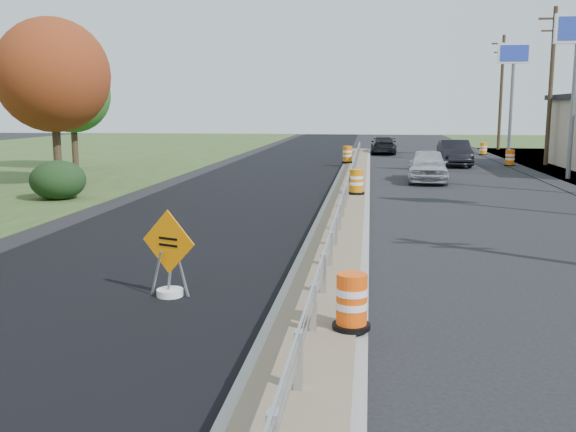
# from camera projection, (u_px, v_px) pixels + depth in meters

# --- Properties ---
(ground) EXTENTS (140.00, 140.00, 0.00)m
(ground) POSITION_uv_depth(u_px,v_px,m) (339.00, 238.00, 17.29)
(ground) COLOR black
(ground) RESTS_ON ground
(milled_overlay) EXTENTS (7.20, 120.00, 0.01)m
(milled_overlay) POSITION_uv_depth(u_px,v_px,m) (248.00, 189.00, 27.62)
(milled_overlay) COLOR black
(milled_overlay) RESTS_ON ground
(median) EXTENTS (1.60, 55.00, 0.23)m
(median) POSITION_uv_depth(u_px,v_px,m) (349.00, 195.00, 25.10)
(median) COLOR gray
(median) RESTS_ON ground
(guardrail) EXTENTS (0.10, 46.15, 0.72)m
(guardrail) POSITION_uv_depth(u_px,v_px,m) (350.00, 176.00, 25.97)
(guardrail) COLOR silver
(guardrail) RESTS_ON median
(pylon_sign_north) EXTENTS (2.20, 0.30, 7.90)m
(pylon_sign_north) POSITION_uv_depth(u_px,v_px,m) (513.00, 64.00, 44.26)
(pylon_sign_north) COLOR slate
(pylon_sign_north) RESTS_ON ground
(utility_pole_nmid) EXTENTS (1.90, 0.26, 9.40)m
(utility_pole_nmid) POSITION_uv_depth(u_px,v_px,m) (551.00, 83.00, 38.52)
(utility_pole_nmid) COLOR #473523
(utility_pole_nmid) RESTS_ON ground
(utility_pole_north) EXTENTS (1.90, 0.26, 9.40)m
(utility_pole_north) POSITION_uv_depth(u_px,v_px,m) (501.00, 90.00, 53.19)
(utility_pole_north) COLOR #473523
(utility_pole_north) RESTS_ON ground
(hedge_north) EXTENTS (2.09, 2.09, 1.52)m
(hedge_north) POSITION_uv_depth(u_px,v_px,m) (58.00, 180.00, 24.41)
(hedge_north) COLOR black
(hedge_north) RESTS_ON ground
(tree_near_red) EXTENTS (4.95, 4.95, 7.35)m
(tree_near_red) POSITION_uv_depth(u_px,v_px,m) (53.00, 75.00, 27.89)
(tree_near_red) COLOR #473523
(tree_near_red) RESTS_ON ground
(tree_near_back) EXTENTS (4.29, 4.29, 6.37)m
(tree_near_back) POSITION_uv_depth(u_px,v_px,m) (72.00, 95.00, 36.19)
(tree_near_back) COLOR #473523
(tree_near_back) RESTS_ON ground
(caution_sign) EXTENTS (1.11, 0.49, 1.63)m
(caution_sign) POSITION_uv_depth(u_px,v_px,m) (169.00, 275.00, 11.83)
(caution_sign) COLOR white
(caution_sign) RESTS_ON ground
(barrel_median_near) EXTENTS (0.57, 0.57, 0.83)m
(barrel_median_near) POSITION_uv_depth(u_px,v_px,m) (352.00, 302.00, 9.43)
(barrel_median_near) COLOR black
(barrel_median_near) RESTS_ON median
(barrel_median_mid) EXTENTS (0.64, 0.64, 0.94)m
(barrel_median_mid) POSITION_uv_depth(u_px,v_px,m) (356.00, 182.00, 24.30)
(barrel_median_mid) COLOR black
(barrel_median_mid) RESTS_ON median
(barrel_median_far) EXTENTS (0.68, 0.68, 1.00)m
(barrel_median_far) POSITION_uv_depth(u_px,v_px,m) (347.00, 155.00, 38.25)
(barrel_median_far) COLOR black
(barrel_median_far) RESTS_ON median
(barrel_shoulder_mid) EXTENTS (0.66, 0.66, 0.97)m
(barrel_shoulder_mid) POSITION_uv_depth(u_px,v_px,m) (510.00, 158.00, 38.78)
(barrel_shoulder_mid) COLOR black
(barrel_shoulder_mid) RESTS_ON ground
(barrel_shoulder_far) EXTENTS (0.63, 0.63, 0.93)m
(barrel_shoulder_far) POSITION_uv_depth(u_px,v_px,m) (483.00, 149.00, 47.93)
(barrel_shoulder_far) COLOR black
(barrel_shoulder_far) RESTS_ON ground
(car_silver) EXTENTS (2.12, 4.64, 1.54)m
(car_silver) POSITION_uv_depth(u_px,v_px,m) (428.00, 166.00, 30.40)
(car_silver) COLOR silver
(car_silver) RESTS_ON ground
(car_dark_mid) EXTENTS (1.71, 4.76, 1.56)m
(car_dark_mid) POSITION_uv_depth(u_px,v_px,m) (454.00, 153.00, 38.93)
(car_dark_mid) COLOR black
(car_dark_mid) RESTS_ON ground
(car_dark_far) EXTENTS (1.91, 4.66, 1.35)m
(car_dark_far) POSITION_uv_depth(u_px,v_px,m) (383.00, 145.00, 49.04)
(car_dark_far) COLOR black
(car_dark_far) RESTS_ON ground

